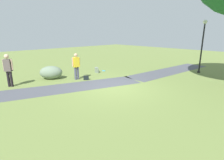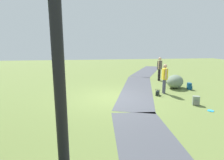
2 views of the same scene
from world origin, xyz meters
The scene contains 11 objects.
ground_plane centered at (0.00, 0.00, 0.00)m, with size 48.00×48.00×0.00m, color olive.
footpath_segment_mid centered at (1.76, -1.75, 0.00)m, with size 8.14×4.21×0.01m.
footpath_segment_far centered at (9.03, -5.00, 0.00)m, with size 7.82×5.47×0.01m.
lamp_post centered at (-6.96, 1.55, 2.25)m, with size 0.28×0.28×3.66m.
lawn_boulder centered at (1.58, -4.11, 0.41)m, with size 1.66×1.60×0.82m.
woman_with_handbag centered at (0.50, -2.90, 0.93)m, with size 0.51×0.29×1.61m.
man_near_boulder centered at (3.92, -4.07, 1.02)m, with size 0.43×0.42×1.75m.
handbag_on_grass centered at (0.16, -2.40, 0.14)m, with size 0.38×0.38×0.31m.
backpack_by_boulder centered at (1.07, -4.78, 0.19)m, with size 0.32×0.31×0.40m.
spare_backpack_on_lawn centered at (-1.55, -3.48, 0.19)m, with size 0.33×0.33×0.40m.
frisbee_on_grass centered at (-2.33, -3.63, 0.01)m, with size 0.25×0.25×0.02m.
Camera 2 is at (-8.44, 1.33, 2.63)m, focal length 28.31 mm.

